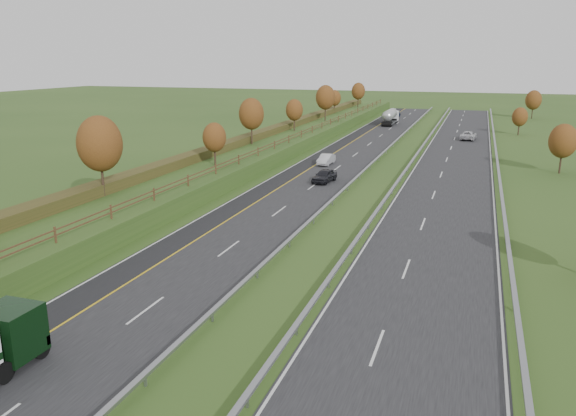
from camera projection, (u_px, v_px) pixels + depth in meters
name	position (u px, v px, depth m)	size (l,w,h in m)	color
ground	(381.00, 177.00, 71.96)	(400.00, 400.00, 0.00)	#2F4C1B
near_carriageway	(330.00, 166.00, 79.01)	(10.50, 200.00, 0.04)	black
far_carriageway	(451.00, 174.00, 73.90)	(10.50, 200.00, 0.04)	black
hard_shoulder	(305.00, 165.00, 80.17)	(3.00, 200.00, 0.04)	black
lane_markings	(375.00, 169.00, 76.91)	(26.75, 200.00, 0.01)	silver
embankment_left	(245.00, 155.00, 82.78)	(12.00, 200.00, 2.00)	#2F4C1B
hedge_left	(232.00, 144.00, 83.00)	(2.20, 180.00, 1.10)	#353817
fence_left	(272.00, 145.00, 80.56)	(0.12, 189.06, 1.20)	#422B19
median_barrier_near	(370.00, 165.00, 77.09)	(0.32, 200.00, 0.71)	gray
median_barrier_far	(408.00, 167.00, 75.51)	(0.32, 200.00, 0.71)	gray
outer_barrier_far	(499.00, 172.00, 71.95)	(0.32, 200.00, 0.71)	gray
trees_left	(237.00, 120.00, 78.20)	(6.64, 164.30, 7.66)	#2D2116
trees_far	(543.00, 122.00, 95.44)	(8.45, 118.60, 7.12)	#2D2116
road_tanker	(390.00, 116.00, 129.34)	(2.40, 11.22, 3.46)	silver
car_dark_near	(324.00, 176.00, 68.67)	(1.87, 4.66, 1.59)	black
car_silver_mid	(326.00, 159.00, 80.27)	(1.57, 4.50, 1.48)	silver
car_small_far	(395.00, 114.00, 146.60)	(2.03, 5.00, 1.45)	#12203B
car_oncoming	(468.00, 135.00, 104.89)	(2.66, 5.76, 1.60)	silver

